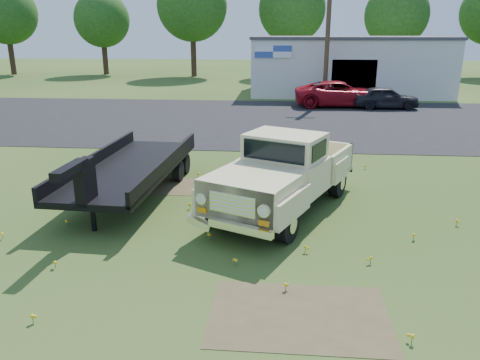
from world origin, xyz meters
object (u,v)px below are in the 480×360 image
at_px(vintage_pickup_truck, 284,172).
at_px(dark_sedan, 385,98).
at_px(red_pickup, 340,94).
at_px(flatbed_trailer, 130,164).

bearing_deg(vintage_pickup_truck, dark_sedan, 95.20).
bearing_deg(dark_sedan, red_pickup, 75.58).
xyz_separation_m(vintage_pickup_truck, red_pickup, (3.55, 18.15, -0.26)).
height_order(vintage_pickup_truck, red_pickup, vintage_pickup_truck).
relative_size(flatbed_trailer, dark_sedan, 1.75).
relative_size(red_pickup, dark_sedan, 1.43).
distance_m(red_pickup, dark_sedan, 2.71).
height_order(vintage_pickup_truck, dark_sedan, vintage_pickup_truck).
bearing_deg(red_pickup, dark_sedan, -106.16).
xyz_separation_m(red_pickup, dark_sedan, (2.64, -0.62, -0.11)).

